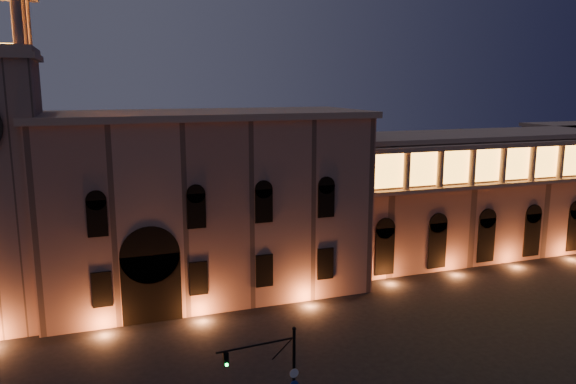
{
  "coord_description": "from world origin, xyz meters",
  "views": [
    {
      "loc": [
        -12.28,
        -30.41,
        20.13
      ],
      "look_at": [
        4.3,
        16.0,
        10.6
      ],
      "focal_mm": 35.0,
      "sensor_mm": 36.0,
      "label": 1
    }
  ],
  "objects": [
    {
      "name": "government_building",
      "position": [
        -2.08,
        21.93,
        8.77
      ],
      "size": [
        30.8,
        12.8,
        17.6
      ],
      "color": "#8B685B",
      "rests_on": "ground"
    },
    {
      "name": "traffic_light",
      "position": [
        -2.81,
        -2.7,
        3.5
      ],
      "size": [
        4.85,
        0.74,
        6.66
      ],
      "rotation": [
        0.0,
        0.0,
        0.07
      ],
      "color": "black",
      "rests_on": "ground"
    },
    {
      "name": "colonnade_wing",
      "position": [
        32.0,
        23.92,
        7.33
      ],
      "size": [
        40.6,
        11.5,
        14.5
      ],
      "color": "#866256",
      "rests_on": "ground"
    }
  ]
}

